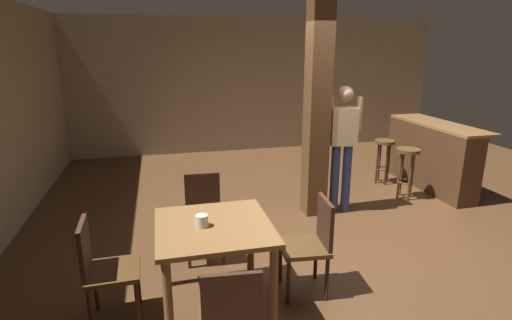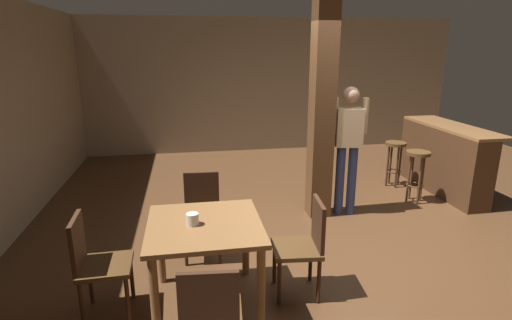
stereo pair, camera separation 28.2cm
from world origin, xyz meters
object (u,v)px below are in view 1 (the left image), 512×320
object	(u,v)px
standing_person	(343,141)
bar_counter	(430,155)
chair_west	(102,266)
bar_stool_near	(407,162)
bar_stool_mid	(384,151)
chair_north	(204,212)
napkin_cup	(202,221)
chair_south	(231,318)
dining_table	(214,239)
chair_east	(312,241)

from	to	relation	value
standing_person	bar_counter	xyz separation A→B (m)	(1.83, 0.58, -0.47)
chair_west	bar_stool_near	size ratio (longest dim) A/B	1.17
bar_stool_near	bar_stool_mid	world-z (taller)	bar_stool_near
chair_north	napkin_cup	size ratio (longest dim) A/B	8.49
chair_south	bar_stool_near	bearing A→B (deg)	41.40
chair_north	chair_south	xyz separation A→B (m)	(-0.03, -1.78, 0.00)
dining_table	bar_counter	size ratio (longest dim) A/B	0.52
dining_table	chair_east	xyz separation A→B (m)	(0.89, 0.01, -0.13)
bar_stool_mid	standing_person	bearing A→B (deg)	-142.12
chair_north	bar_stool_mid	size ratio (longest dim) A/B	1.22
napkin_cup	bar_counter	bearing A→B (deg)	30.26
bar_stool_near	chair_west	bearing A→B (deg)	-154.65
chair_north	chair_south	size ratio (longest dim) A/B	1.00
chair_west	bar_counter	bearing A→B (deg)	25.68
bar_stool_near	bar_counter	bearing A→B (deg)	27.74
dining_table	bar_stool_near	size ratio (longest dim) A/B	1.25
standing_person	bar_counter	bearing A→B (deg)	17.68
bar_counter	standing_person	bearing A→B (deg)	-162.32
chair_north	standing_person	xyz separation A→B (m)	(1.94, 0.76, 0.50)
bar_counter	bar_stool_mid	distance (m)	0.71
chair_east	bar_stool_mid	distance (m)	3.47
standing_person	bar_stool_near	world-z (taller)	standing_person
dining_table	chair_north	distance (m)	0.92
napkin_cup	bar_stool_near	world-z (taller)	napkin_cup
chair_south	bar_stool_near	distance (m)	4.20
chair_north	napkin_cup	distance (m)	0.98
standing_person	bar_counter	size ratio (longest dim) A/B	0.93
bar_stool_near	napkin_cup	bearing A→B (deg)	-149.25
chair_north	bar_stool_mid	bearing A→B (deg)	28.38
chair_south	bar_counter	distance (m)	4.91
chair_north	bar_counter	size ratio (longest dim) A/B	0.48
bar_counter	chair_east	bearing A→B (deg)	-142.23
bar_stool_near	chair_east	bearing A→B (deg)	-139.74
dining_table	chair_north	bearing A→B (deg)	89.31
chair_north	chair_east	bearing A→B (deg)	-45.67
chair_east	standing_person	distance (m)	2.03
chair_north	bar_counter	distance (m)	4.00
chair_west	bar_counter	distance (m)	5.20
napkin_cup	bar_stool_near	size ratio (longest dim) A/B	0.14
napkin_cup	chair_east	bearing A→B (deg)	1.29
standing_person	bar_stool_mid	bearing A→B (deg)	37.88
dining_table	bar_stool_mid	xyz separation A→B (m)	(3.18, 2.62, -0.10)
standing_person	chair_west	bearing A→B (deg)	-149.69
chair_north	chair_west	distance (m)	1.29
bar_stool_mid	bar_counter	bearing A→B (deg)	-31.17
dining_table	napkin_cup	size ratio (longest dim) A/B	9.13
chair_west	chair_south	bearing A→B (deg)	-44.19
standing_person	bar_stool_near	bearing A→B (deg)	11.57
napkin_cup	bar_stool_near	distance (m)	3.77
standing_person	bar_stool_mid	distance (m)	1.61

